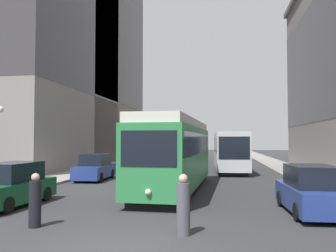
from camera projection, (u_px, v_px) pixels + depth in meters
The scene contains 12 objects.
ground_plane at pixel (113, 250), 8.88m from camera, with size 200.00×200.00×0.00m, color #303033.
sidewalk_left at pixel (138, 160), 49.73m from camera, with size 3.12×120.00×0.15m, color gray.
sidewalk_right at pixel (268, 161), 47.09m from camera, with size 3.12×120.00×0.15m, color gray.
streetcar at pixel (176, 152), 19.56m from camera, with size 3.13×12.71×3.89m.
transit_bus at pixel (229, 150), 31.90m from camera, with size 3.00×11.42×3.45m.
parked_car_left_near at pixel (11, 186), 14.87m from camera, with size 1.96×4.65×1.82m.
parked_car_left_mid at pixel (95, 168), 24.81m from camera, with size 2.05×4.74×1.82m.
parked_car_right_far at pixel (311, 191), 13.28m from camera, with size 2.01×4.59×1.82m.
pedestrian_crossing_near at pixel (35, 202), 11.21m from camera, with size 0.38×0.38×1.71m.
pedestrian_crossing_far at pixel (183, 207), 10.25m from camera, with size 0.40×0.40×1.77m.
building_left_corner at pixel (75, 46), 50.13m from camera, with size 15.03×23.68×31.37m.
building_left_midblock at pixel (21, 17), 36.95m from camera, with size 15.45×21.26×30.44m.
Camera 1 is at (2.70, -8.70, 2.74)m, focal length 37.75 mm.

